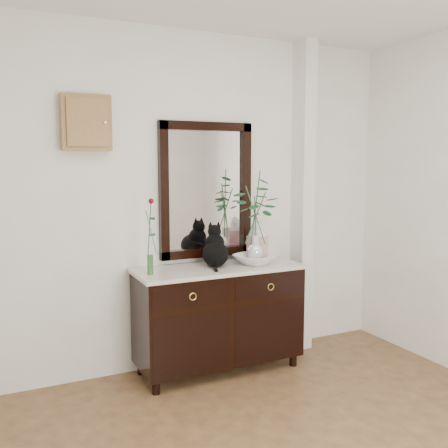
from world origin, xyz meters
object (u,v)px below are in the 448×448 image
lotus_bowl (255,259)px  ginger_jar (257,241)px  sideboard (219,313)px  cat (215,246)px

lotus_bowl → ginger_jar: bearing=50.7°
sideboard → ginger_jar: (0.37, 0.04, 0.55)m
sideboard → cat: (-0.02, 0.02, 0.54)m
cat → lotus_bowl: bearing=7.8°
cat → lotus_bowl: (0.33, -0.06, -0.13)m
sideboard → lotus_bowl: size_ratio=4.13×
sideboard → lotus_bowl: 0.52m
lotus_bowl → ginger_jar: ginger_jar is taller
sideboard → ginger_jar: bearing=6.0°
lotus_bowl → ginger_jar: (0.06, 0.08, 0.13)m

